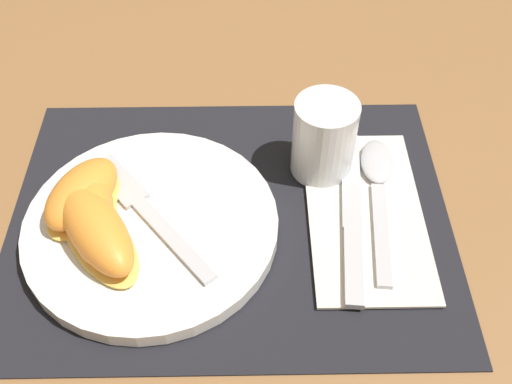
# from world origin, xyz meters

# --- Properties ---
(ground_plane) EXTENTS (3.00, 3.00, 0.00)m
(ground_plane) POSITION_xyz_m (0.00, 0.00, 0.00)
(ground_plane) COLOR olive
(placemat) EXTENTS (0.43, 0.33, 0.00)m
(placemat) POSITION_xyz_m (0.00, 0.00, 0.00)
(placemat) COLOR black
(placemat) RESTS_ON ground_plane
(plate) EXTENTS (0.24, 0.24, 0.02)m
(plate) POSITION_xyz_m (-0.07, -0.02, 0.01)
(plate) COLOR white
(plate) RESTS_ON placemat
(juice_glass) EXTENTS (0.06, 0.06, 0.08)m
(juice_glass) POSITION_xyz_m (0.09, 0.06, 0.04)
(juice_glass) COLOR silver
(juice_glass) RESTS_ON placemat
(napkin) EXTENTS (0.11, 0.21, 0.00)m
(napkin) POSITION_xyz_m (0.13, -0.00, 0.01)
(napkin) COLOR silver
(napkin) RESTS_ON placemat
(knife) EXTENTS (0.04, 0.21, 0.01)m
(knife) POSITION_xyz_m (0.12, -0.01, 0.01)
(knife) COLOR #BCBCC1
(knife) RESTS_ON napkin
(spoon) EXTENTS (0.04, 0.18, 0.01)m
(spoon) POSITION_xyz_m (0.15, 0.04, 0.01)
(spoon) COLOR #BCBCC1
(spoon) RESTS_ON napkin
(fork) EXTENTS (0.13, 0.16, 0.00)m
(fork) POSITION_xyz_m (-0.08, -0.00, 0.02)
(fork) COLOR #BCBCC1
(fork) RESTS_ON plate
(citrus_wedge_0) EXTENTS (0.09, 0.11, 0.04)m
(citrus_wedge_0) POSITION_xyz_m (-0.14, 0.00, 0.04)
(citrus_wedge_0) COLOR #F7C656
(citrus_wedge_0) RESTS_ON plate
(citrus_wedge_1) EXTENTS (0.06, 0.13, 0.04)m
(citrus_wedge_1) POSITION_xyz_m (-0.12, -0.02, 0.04)
(citrus_wedge_1) COLOR #F7C656
(citrus_wedge_1) RESTS_ON plate
(citrus_wedge_2) EXTENTS (0.11, 0.13, 0.04)m
(citrus_wedge_2) POSITION_xyz_m (-0.12, -0.04, 0.04)
(citrus_wedge_2) COLOR #F7C656
(citrus_wedge_2) RESTS_ON plate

